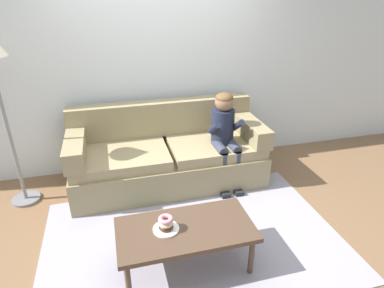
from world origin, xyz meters
TOP-DOWN VIEW (x-y plane):
  - ground at (0.00, 0.00)m, footprint 10.00×10.00m
  - wall_back at (0.00, 1.40)m, footprint 8.00×0.10m
  - area_rug at (0.00, -0.25)m, footprint 2.73×1.80m
  - couch at (-0.02, 0.85)m, footprint 2.20×0.90m
  - coffee_table at (-0.14, -0.54)m, footprint 1.10×0.56m
  - person_child at (0.61, 0.64)m, footprint 0.34×0.58m
  - plate at (-0.30, -0.52)m, footprint 0.21×0.21m
  - donut at (-0.30, -0.52)m, footprint 0.12×0.12m
  - donut_second at (-0.30, -0.52)m, footprint 0.17×0.17m
  - donut_third at (-0.30, -0.52)m, footprint 0.14×0.14m
  - toy_controller at (-0.41, 0.13)m, footprint 0.23×0.09m

SIDE VIEW (x-z plane):
  - ground at x=0.00m, z-range 0.00..0.00m
  - area_rug at x=0.00m, z-range 0.00..0.01m
  - toy_controller at x=-0.41m, z-range 0.00..0.05m
  - couch at x=-0.02m, z-range -0.12..0.79m
  - coffee_table at x=-0.14m, z-range 0.16..0.56m
  - plate at x=-0.30m, z-range 0.40..0.42m
  - donut at x=-0.30m, z-range 0.42..0.45m
  - donut_second at x=-0.30m, z-range 0.45..0.49m
  - donut_third at x=-0.30m, z-range 0.49..0.53m
  - person_child at x=0.61m, z-range 0.12..1.22m
  - wall_back at x=0.00m, z-range 0.00..2.80m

